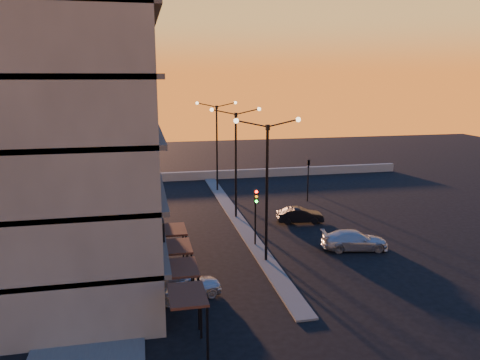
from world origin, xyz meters
name	(u,v)px	position (x,y,z in m)	size (l,w,h in m)	color
ground	(266,261)	(0.00, 0.00, 0.00)	(120.00, 120.00, 0.00)	black
sidewalk_west	(106,251)	(-10.50, 4.00, 0.06)	(5.00, 40.00, 0.12)	#535350
median	(236,217)	(0.00, 10.00, 0.06)	(1.20, 36.00, 0.12)	#535350
parapet	(226,174)	(2.00, 26.00, 0.50)	(44.00, 0.50, 1.00)	slate
building	(22,78)	(-14.00, 0.03, 11.91)	(14.35, 17.08, 25.00)	#69655C
streetlamp_near	(267,179)	(0.00, 0.00, 5.59)	(4.32, 0.32, 9.51)	black
streetlamp_mid	(236,154)	(0.00, 10.00, 5.59)	(4.32, 0.32, 9.51)	black
streetlamp_far	(217,139)	(0.00, 20.00, 5.59)	(4.32, 0.32, 9.51)	black
traffic_light_main	(256,208)	(0.00, 2.87, 2.89)	(0.28, 0.44, 4.25)	black
signal_east_a	(308,182)	(8.00, 14.00, 1.93)	(0.13, 0.16, 3.60)	black
signal_east_b	(309,163)	(9.50, 18.00, 3.10)	(0.42, 1.99, 3.60)	black
car_hatchback	(184,286)	(-5.77, -4.13, 0.70)	(1.66, 4.12, 1.40)	silver
car_sedan	(300,215)	(5.00, 7.60, 0.64)	(1.35, 3.87, 1.28)	black
car_wagon	(355,240)	(6.73, 0.86, 0.68)	(1.89, 4.66, 1.35)	#ACAFB4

